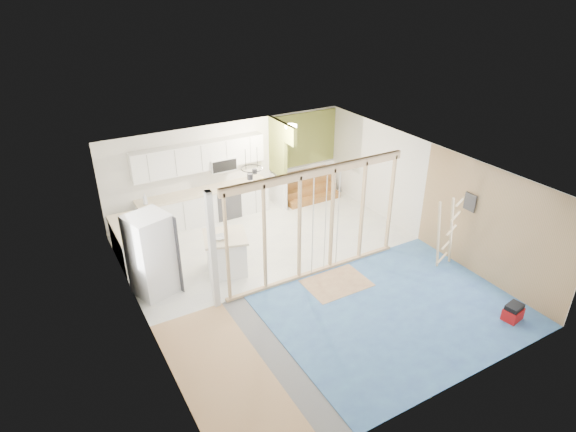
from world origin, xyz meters
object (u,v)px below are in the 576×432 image
island (226,254)px  toolbox (513,313)px  ladder (447,232)px  fridge (152,255)px

island → toolbox: bearing=-30.3°
toolbox → ladder: 2.24m
fridge → island: (1.63, -0.01, -0.46)m
toolbox → ladder: ladder is taller
fridge → ladder: fridge is taller
fridge → island: size_ratio=1.57×
island → ladder: bearing=-11.7°
island → ladder: size_ratio=0.65×
island → ladder: ladder is taller
ladder → island: bearing=135.2°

